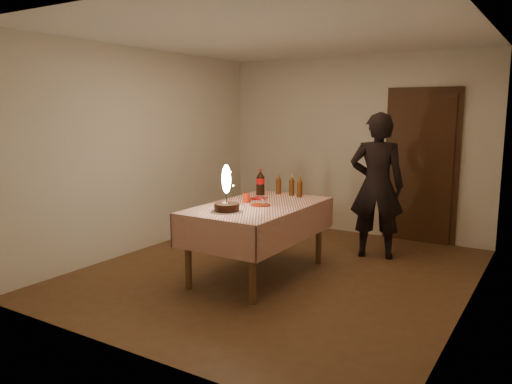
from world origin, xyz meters
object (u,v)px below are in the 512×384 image
red_cup (246,198)px  amber_bottle_left (279,184)px  red_plate (261,205)px  amber_bottle_right (300,187)px  amber_bottle_mid (292,186)px  photographer (377,186)px  cola_bottle (260,182)px  birthday_cake (227,199)px  dining_table (258,214)px  clear_cup (264,202)px

red_cup → amber_bottle_left: 0.69m
red_plate → amber_bottle_right: (0.13, 0.68, 0.11)m
amber_bottle_mid → photographer: bearing=39.2°
cola_bottle → photographer: 1.44m
birthday_cake → red_plate: birthday_cake is taller
red_cup → dining_table: bearing=-11.8°
clear_cup → amber_bottle_left: (-0.26, 0.78, 0.07)m
dining_table → amber_bottle_mid: size_ratio=6.75×
red_plate → amber_bottle_left: 0.78m
photographer → amber_bottle_left: bearing=-147.0°
amber_bottle_left → clear_cup: bearing=-71.4°
amber_bottle_left → red_cup: bearing=-92.0°
cola_bottle → amber_bottle_mid: size_ratio=1.25×
clear_cup → amber_bottle_mid: amber_bottle_mid is taller
red_plate → red_cup: size_ratio=2.20×
amber_bottle_right → photographer: photographer is taller
amber_bottle_left → amber_bottle_mid: 0.19m
dining_table → amber_bottle_right: size_ratio=6.75×
red_plate → amber_bottle_right: 0.70m
dining_table → cola_bottle: cola_bottle is taller
red_cup → clear_cup: red_cup is taller
red_plate → amber_bottle_mid: size_ratio=0.86×
dining_table → cola_bottle: size_ratio=5.42×
dining_table → red_plate: size_ratio=7.82×
red_cup → cola_bottle: 0.54m
amber_bottle_right → photographer: (0.69, 0.73, -0.02)m
birthday_cake → red_cup: birthday_cake is taller
red_plate → clear_cup: size_ratio=2.44×
red_cup → photographer: size_ratio=0.06×
birthday_cake → amber_bottle_left: (-0.08, 1.21, -0.01)m
dining_table → clear_cup: size_ratio=19.11×
cola_bottle → photographer: size_ratio=0.18×
cola_bottle → amber_bottle_mid: (0.34, 0.16, -0.03)m
clear_cup → amber_bottle_left: 0.82m
clear_cup → photographer: (0.76, 1.44, 0.05)m
dining_table → photographer: size_ratio=0.96×
dining_table → birthday_cake: (-0.08, -0.48, 0.23)m
red_cup → amber_bottle_left: amber_bottle_left is taller
cola_bottle → red_plate: bearing=-58.4°
red_cup → clear_cup: bearing=-17.3°
clear_cup → cola_bottle: 0.74m
amber_bottle_left → photographer: photographer is taller
dining_table → red_plate: 0.12m
clear_cup → amber_bottle_left: size_ratio=0.35×
dining_table → red_cup: size_ratio=17.20×
clear_cup → cola_bottle: bearing=124.6°
birthday_cake → amber_bottle_mid: birthday_cake is taller
amber_bottle_left → cola_bottle: bearing=-130.5°
red_cup → amber_bottle_left: bearing=88.0°
birthday_cake → photographer: size_ratio=0.27×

